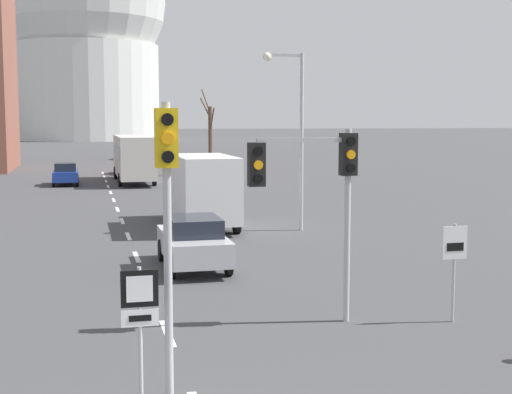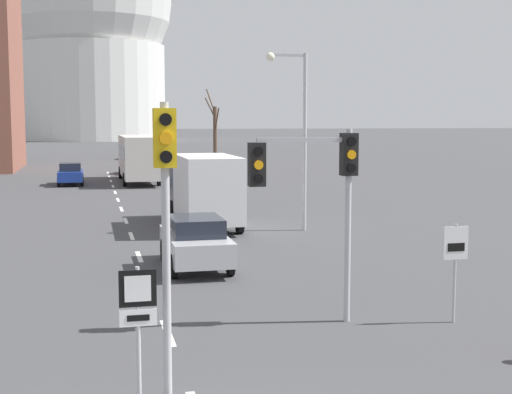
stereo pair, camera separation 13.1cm
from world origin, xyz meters
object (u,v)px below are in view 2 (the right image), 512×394
object	(u,v)px
sedan_near_right	(195,241)
speed_limit_sign	(455,256)
sedan_mid_centre	(133,152)
traffic_signal_centre_tall	(165,193)
route_sign_post	(138,312)
delivery_truck	(204,188)
street_lamp_right	(297,122)
city_bus	(138,155)
traffic_signal_near_right	(316,177)
sedan_far_left	(134,165)
sedan_near_left	(71,174)

from	to	relation	value
sedan_near_right	speed_limit_sign	bearing A→B (deg)	-56.53
sedan_mid_centre	traffic_signal_centre_tall	bearing A→B (deg)	-92.96
route_sign_post	delivery_truck	distance (m)	19.69
speed_limit_sign	street_lamp_right	world-z (taller)	street_lamp_right
traffic_signal_centre_tall	city_bus	xyz separation A→B (m)	(2.40, 42.51, -1.38)
speed_limit_sign	traffic_signal_near_right	bearing A→B (deg)	168.34
street_lamp_right	city_bus	world-z (taller)	street_lamp_right
traffic_signal_near_right	sedan_mid_centre	world-z (taller)	traffic_signal_near_right
street_lamp_right	sedan_far_left	distance (m)	35.01
traffic_signal_near_right	sedan_near_right	xyz separation A→B (m)	(-1.75, 6.74, -2.51)
delivery_truck	street_lamp_right	bearing A→B (deg)	-28.71
route_sign_post	traffic_signal_centre_tall	bearing A→B (deg)	30.49
sedan_mid_centre	delivery_truck	bearing A→B (deg)	-90.25
sedan_near_right	sedan_mid_centre	size ratio (longest dim) A/B	1.04
sedan_mid_centre	traffic_signal_near_right	bearing A→B (deg)	-90.13
street_lamp_right	sedan_far_left	size ratio (longest dim) A/B	1.73
speed_limit_sign	sedan_mid_centre	xyz separation A→B (m)	(-2.97, 72.39, -0.73)
sedan_near_left	sedan_near_right	size ratio (longest dim) A/B	0.98
traffic_signal_centre_tall	sedan_far_left	distance (m)	51.61
city_bus	delivery_truck	xyz separation A→B (m)	(1.25, -23.55, -0.35)
sedan_far_left	sedan_near_left	bearing A→B (deg)	-116.94
sedan_far_left	street_lamp_right	bearing A→B (deg)	-82.31
sedan_near_left	sedan_near_right	world-z (taller)	sedan_near_right
traffic_signal_centre_tall	route_sign_post	bearing A→B (deg)	-149.51
sedan_near_right	sedan_far_left	distance (m)	41.19
sedan_near_left	traffic_signal_centre_tall	bearing A→B (deg)	-86.48
traffic_signal_near_right	route_sign_post	distance (m)	5.99
sedan_far_left	city_bus	world-z (taller)	city_bus
sedan_near_right	sedan_far_left	xyz separation A→B (m)	(0.63, 41.18, -0.06)
sedan_near_right	sedan_far_left	world-z (taller)	sedan_near_right
street_lamp_right	sedan_mid_centre	xyz separation A→B (m)	(-3.38, 58.32, -3.75)
sedan_far_left	city_bus	size ratio (longest dim) A/B	0.40
delivery_truck	traffic_signal_centre_tall	bearing A→B (deg)	-100.90
sedan_near_right	traffic_signal_near_right	bearing A→B (deg)	-75.43
traffic_signal_near_right	route_sign_post	world-z (taller)	traffic_signal_near_right
traffic_signal_centre_tall	sedan_mid_centre	bearing A→B (deg)	87.04
sedan_mid_centre	delivery_truck	world-z (taller)	delivery_truck
route_sign_post	sedan_mid_centre	world-z (taller)	route_sign_post
speed_limit_sign	city_bus	xyz separation A→B (m)	(-4.46, 39.61, 0.51)
traffic_signal_near_right	traffic_signal_centre_tall	bearing A→B (deg)	-136.43
route_sign_post	speed_limit_sign	bearing A→B (deg)	23.47
street_lamp_right	sedan_far_left	world-z (taller)	street_lamp_right
sedan_near_right	sedan_far_left	size ratio (longest dim) A/B	1.04
speed_limit_sign	traffic_signal_centre_tall	bearing A→B (deg)	-157.07
route_sign_post	sedan_mid_centre	size ratio (longest dim) A/B	0.54
traffic_signal_centre_tall	speed_limit_sign	bearing A→B (deg)	22.93
sedan_near_right	delivery_truck	size ratio (longest dim) A/B	0.62
city_bus	route_sign_post	bearing A→B (deg)	-93.87
speed_limit_sign	sedan_far_left	size ratio (longest dim) A/B	0.53
traffic_signal_centre_tall	route_sign_post	world-z (taller)	traffic_signal_centre_tall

